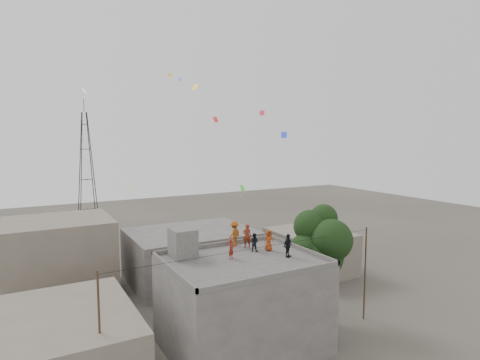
% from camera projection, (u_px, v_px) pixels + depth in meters
% --- Properties ---
extents(ground, '(140.00, 140.00, 0.00)m').
position_uv_depth(ground, '(242.00, 347.00, 27.54)').
color(ground, '#413C35').
rests_on(ground, ground).
extents(main_building, '(10.00, 8.00, 6.10)m').
position_uv_depth(main_building, '(242.00, 304.00, 27.22)').
color(main_building, '#524F4C').
rests_on(main_building, ground).
extents(parapet, '(10.00, 8.00, 0.30)m').
position_uv_depth(parapet, '(242.00, 258.00, 26.88)').
color(parapet, '#524F4C').
rests_on(parapet, main_building).
extents(stair_head_box, '(1.60, 1.80, 2.00)m').
position_uv_depth(stair_head_box, '(183.00, 243.00, 27.50)').
color(stair_head_box, '#524F4C').
rests_on(stair_head_box, main_building).
extents(neighbor_west, '(8.00, 10.00, 4.00)m').
position_uv_depth(neighbor_west, '(64.00, 346.00, 23.75)').
color(neighbor_west, '#6A6254').
rests_on(neighbor_west, ground).
extents(neighbor_north, '(12.00, 9.00, 5.00)m').
position_uv_depth(neighbor_north, '(191.00, 255.00, 40.41)').
color(neighbor_north, '#524F4C').
rests_on(neighbor_north, ground).
extents(neighbor_northwest, '(9.00, 8.00, 7.00)m').
position_uv_depth(neighbor_northwest, '(59.00, 257.00, 36.25)').
color(neighbor_northwest, '#6A6254').
rests_on(neighbor_northwest, ground).
extents(neighbor_east, '(7.00, 8.00, 4.40)m').
position_uv_depth(neighbor_east, '(310.00, 251.00, 42.76)').
color(neighbor_east, '#6A6254').
rests_on(neighbor_east, ground).
extents(tree, '(4.90, 4.60, 9.10)m').
position_uv_depth(tree, '(321.00, 244.00, 30.97)').
color(tree, black).
rests_on(tree, ground).
extents(utility_line, '(20.12, 0.62, 7.40)m').
position_uv_depth(utility_line, '(258.00, 298.00, 26.29)').
color(utility_line, black).
rests_on(utility_line, ground).
extents(transmission_tower, '(2.97, 2.97, 20.01)m').
position_uv_depth(transmission_tower, '(87.00, 173.00, 59.42)').
color(transmission_tower, black).
rests_on(transmission_tower, ground).
extents(person_red_adult, '(0.75, 0.62, 1.77)m').
position_uv_depth(person_red_adult, '(247.00, 236.00, 29.93)').
color(person_red_adult, maroon).
rests_on(person_red_adult, main_building).
extents(person_orange_child, '(0.84, 0.65, 1.53)m').
position_uv_depth(person_orange_child, '(269.00, 240.00, 29.11)').
color(person_orange_child, '#993711').
rests_on(person_orange_child, main_building).
extents(person_dark_child, '(0.80, 0.83, 1.34)m').
position_uv_depth(person_dark_child, '(254.00, 242.00, 28.97)').
color(person_dark_child, black).
rests_on(person_dark_child, main_building).
extents(person_dark_adult, '(1.03, 0.72, 1.62)m').
position_uv_depth(person_dark_adult, '(288.00, 246.00, 27.53)').
color(person_dark_adult, black).
rests_on(person_dark_adult, main_building).
extents(person_orange_adult, '(1.42, 1.19, 1.91)m').
position_uv_depth(person_orange_adult, '(234.00, 234.00, 30.35)').
color(person_orange_adult, '#984711').
rests_on(person_orange_adult, main_building).
extents(person_red_child, '(0.60, 0.54, 1.38)m').
position_uv_depth(person_red_child, '(231.00, 249.00, 27.13)').
color(person_red_child, maroon).
rests_on(person_red_child, main_building).
extents(kites, '(16.21, 18.94, 12.91)m').
position_uv_depth(kites, '(208.00, 120.00, 32.84)').
color(kites, orange).
rests_on(kites, ground).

